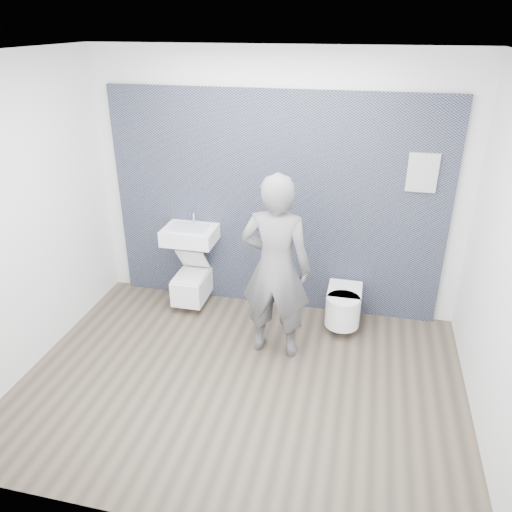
% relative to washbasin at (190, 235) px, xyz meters
% --- Properties ---
extents(ground, '(4.00, 4.00, 0.00)m').
position_rel_washbasin_xyz_m(ground, '(0.89, -1.23, -0.87)').
color(ground, brown).
rests_on(ground, ground).
extents(room_shell, '(4.00, 4.00, 4.00)m').
position_rel_washbasin_xyz_m(room_shell, '(0.89, -1.23, 0.87)').
color(room_shell, silver).
rests_on(room_shell, ground).
extents(tile_wall, '(3.60, 0.06, 2.40)m').
position_rel_washbasin_xyz_m(tile_wall, '(0.89, 0.24, -0.87)').
color(tile_wall, black).
rests_on(tile_wall, ground).
extents(washbasin, '(0.57, 0.43, 0.43)m').
position_rel_washbasin_xyz_m(washbasin, '(0.00, 0.00, 0.00)').
color(washbasin, white).
rests_on(washbasin, ground).
extents(toilet_square, '(0.34, 0.50, 0.60)m').
position_rel_washbasin_xyz_m(toilet_square, '(0.00, -0.03, -0.61)').
color(toilet_square, white).
rests_on(toilet_square, ground).
extents(toilet_rounded, '(0.36, 0.61, 0.33)m').
position_rel_washbasin_xyz_m(toilet_rounded, '(1.72, -0.10, -0.61)').
color(toilet_rounded, white).
rests_on(toilet_rounded, ground).
extents(info_placard, '(0.29, 0.03, 0.38)m').
position_rel_washbasin_xyz_m(info_placard, '(2.35, 0.20, -0.87)').
color(info_placard, white).
rests_on(info_placard, ground).
extents(visitor, '(0.68, 0.46, 1.83)m').
position_rel_washbasin_xyz_m(visitor, '(1.09, -0.67, 0.04)').
color(visitor, slate).
rests_on(visitor, ground).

